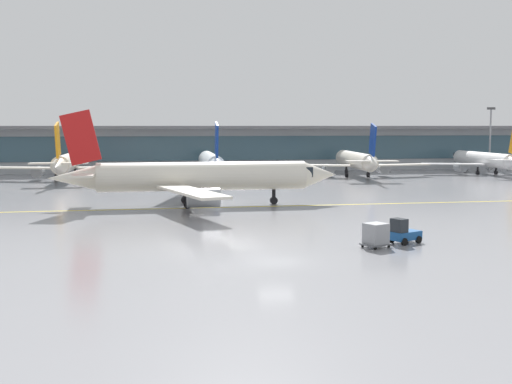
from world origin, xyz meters
The scene contains 11 objects.
ground_plane centered at (0.00, 0.00, 0.00)m, with size 400.00×400.00×0.00m, color gray.
taxiway_centreline_stripe centered at (-2.33, 31.10, 0.00)m, with size 110.00×0.36×0.01m, color yellow.
terminal_concourse centered at (0.00, 93.34, 4.92)m, with size 184.22×11.00×9.60m.
gate_airplane_1 centered at (-22.64, 74.36, 3.09)m, with size 28.91×31.02×10.30m.
gate_airplane_2 centered at (2.38, 70.64, 3.09)m, with size 28.91×31.03×10.30m.
gate_airplane_3 centered at (30.12, 72.73, 3.03)m, with size 28.25×30.51×10.10m.
gate_airplane_4 centered at (57.50, 74.82, 2.85)m, with size 26.66×28.62×9.50m.
taxiing_regional_jet centered at (-2.78, 33.10, 3.46)m, with size 34.69×32.36×11.52m.
baggage_tug centered at (11.73, 5.32, 0.89)m, with size 2.95×2.44×2.10m.
cargo_dolly_lead centered at (8.87, 3.99, 1.05)m, with size 2.58×2.34×1.94m.
apron_light_mast_1 centered at (63.85, 83.92, 7.46)m, with size 1.80×0.36×13.55m.
Camera 1 is at (-8.99, -44.12, 9.65)m, focal length 45.17 mm.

